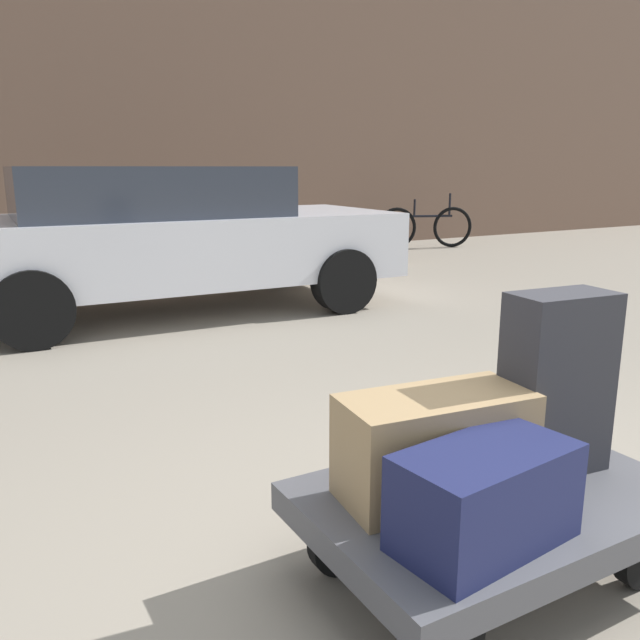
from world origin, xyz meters
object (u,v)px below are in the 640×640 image
luggage_cart (492,508)px  bollard_kerb_mid (399,245)px  parked_car (170,235)px  duffel_bag_tan_front_left (435,445)px  bollard_kerb_near (320,251)px  bicycle_leaning (425,227)px  duffel_bag_navy_front_right (485,497)px  suitcase_charcoal_stacked_top (557,383)px

luggage_cart → bollard_kerb_mid: bollard_kerb_mid is taller
luggage_cart → parked_car: bearing=85.8°
duffel_bag_tan_front_left → bollard_kerb_near: bearing=70.3°
parked_car → bollard_kerb_mid: bearing=21.2°
bicycle_leaning → bollard_kerb_near: bicycle_leaning is taller
duffel_bag_navy_front_right → bollard_kerb_near: bearing=57.9°
parked_car → bollard_kerb_near: bearing=30.7°
duffel_bag_tan_front_left → parked_car: bearing=90.0°
bicycle_leaning → bollard_kerb_mid: bicycle_leaning is taller
duffel_bag_tan_front_left → bicycle_leaning: (6.07, 7.69, -0.14)m
duffel_bag_navy_front_right → suitcase_charcoal_stacked_top: (0.56, 0.25, 0.18)m
duffel_bag_navy_front_right → bollard_kerb_near: (3.14, 6.55, -0.20)m
bollard_kerb_near → bollard_kerb_mid: same height
luggage_cart → parked_car: parked_car is taller
duffel_bag_tan_front_left → bollard_kerb_near: (3.08, 6.24, -0.23)m
suitcase_charcoal_stacked_top → bollard_kerb_near: suitcase_charcoal_stacked_top is taller
bollard_kerb_mid → parked_car: bearing=-158.8°
suitcase_charcoal_stacked_top → parked_car: parked_car is taller
bicycle_leaning → bollard_kerb_near: bearing=-154.0°
duffel_bag_tan_front_left → bollard_kerb_mid: 7.66m
luggage_cart → duffel_bag_navy_front_right: (-0.25, -0.22, 0.22)m
duffel_bag_tan_front_left → duffel_bag_navy_front_right: bearing=-95.3°
luggage_cart → bollard_kerb_near: size_ratio=2.24×
bicycle_leaning → duffel_bag_tan_front_left: bearing=-128.2°
luggage_cart → parked_car: 4.86m
duffel_bag_navy_front_right → parked_car: 5.08m
duffel_bag_tan_front_left → bollard_kerb_mid: size_ratio=1.12×
luggage_cart → duffel_bag_tan_front_left: duffel_bag_tan_front_left is taller
parked_car → bollard_kerb_mid: size_ratio=7.64×
bollard_kerb_near → duffel_bag_navy_front_right: bearing=-115.7°
luggage_cart → suitcase_charcoal_stacked_top: suitcase_charcoal_stacked_top is taller
bicycle_leaning → luggage_cart: bearing=-127.1°
luggage_cart → suitcase_charcoal_stacked_top: (0.31, 0.03, 0.40)m
duffel_bag_tan_front_left → parked_car: (0.54, 4.73, 0.25)m
duffel_bag_navy_front_right → parked_car: size_ratio=0.12×
suitcase_charcoal_stacked_top → bicycle_leaning: bearing=60.1°
suitcase_charcoal_stacked_top → parked_car: 4.79m
duffel_bag_tan_front_left → bicycle_leaning: 9.80m
bicycle_leaning → bollard_kerb_mid: bearing=-138.3°
luggage_cart → bicycle_leaning: bicycle_leaning is taller
luggage_cart → duffel_bag_tan_front_left: bearing=156.0°
duffel_bag_navy_front_right → bicycle_leaning: size_ratio=0.33×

